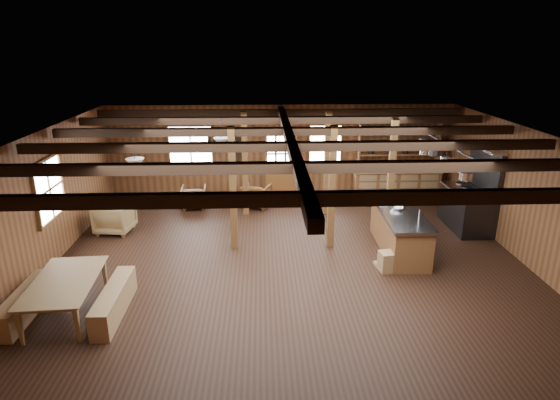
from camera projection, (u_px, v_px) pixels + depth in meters
name	position (u px, v px, depth m)	size (l,w,h in m)	color
room	(290.00, 204.00, 9.42)	(10.04, 9.04, 2.84)	black
ceiling_joists	(290.00, 139.00, 9.17)	(9.80, 8.82, 0.18)	black
timber_posts	(306.00, 175.00, 11.40)	(3.95, 2.35, 2.80)	#4D2E16
back_door	(281.00, 171.00, 13.79)	(1.02, 0.08, 2.15)	brown
window_back_left	(191.00, 147.00, 13.47)	(1.32, 0.06, 1.32)	white
window_back_right	(325.00, 146.00, 13.62)	(1.02, 0.06, 1.32)	white
window_left	(49.00, 190.00, 9.64)	(0.14, 1.24, 1.32)	white
notice_boards	(229.00, 146.00, 13.50)	(1.08, 0.03, 0.90)	silver
back_counter	(396.00, 181.00, 13.78)	(2.55, 0.60, 2.45)	#5B301B
pendant_lamps	(182.00, 152.00, 10.00)	(1.86, 2.36, 0.66)	#29292B
pot_rack	(440.00, 155.00, 9.60)	(0.39, 3.00, 0.44)	#29292B
kitchen_island	(399.00, 230.00, 10.49)	(0.95, 2.52, 1.20)	#5B301B
step_stool	(390.00, 261.00, 9.61)	(0.47, 0.34, 0.42)	#926642
commercial_range	(470.00, 203.00, 11.70)	(0.88, 1.72, 2.12)	#29292B
dining_table	(69.00, 297.00, 8.03)	(1.87, 1.04, 0.66)	olive
bench_wall	(25.00, 303.00, 8.03)	(0.31, 1.68, 0.46)	#926642
bench_aisle	(114.00, 301.00, 8.08)	(0.33, 1.74, 0.48)	#926642
armchair_a	(194.00, 197.00, 13.23)	(0.68, 0.70, 0.63)	#5A311B
armchair_b	(257.00, 195.00, 13.33)	(0.72, 0.74, 0.67)	brown
armchair_c	(115.00, 217.00, 11.53)	(0.82, 0.85, 0.77)	olive
counter_pot	(386.00, 195.00, 11.16)	(0.30, 0.30, 0.18)	silver
bowl	(397.00, 208.00, 10.42)	(0.28, 0.28, 0.07)	silver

